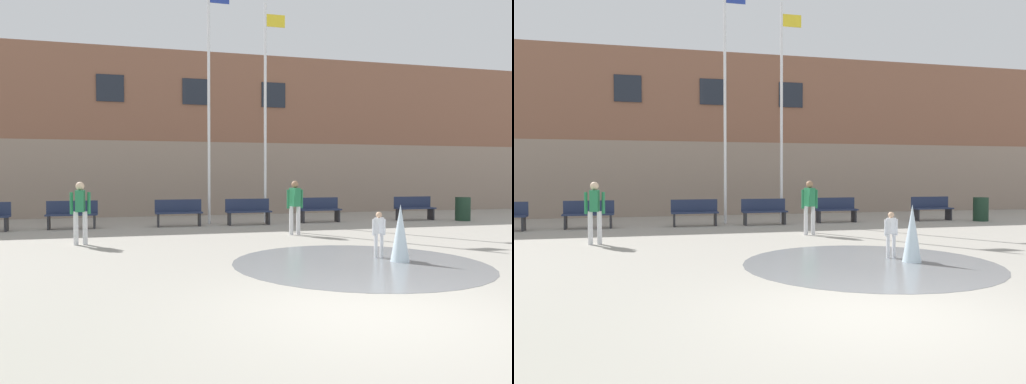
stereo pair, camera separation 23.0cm
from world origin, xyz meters
The scene contains 14 objects.
ground_plane centered at (0.00, 0.00, 0.00)m, with size 100.00×100.00×0.00m, color #9E998E.
library_building centered at (0.00, 18.75, 3.53)m, with size 36.00×6.05×7.06m.
splash_fountain centered at (1.92, 3.33, 0.27)m, with size 5.07×5.07×1.17m.
park_bench_under_left_flagpole centered at (-4.65, 11.55, 0.48)m, with size 1.60×0.44×0.91m.
park_bench_center centered at (-1.19, 11.47, 0.48)m, with size 1.60×0.44×0.91m.
park_bench_under_right_flagpole centered at (1.23, 11.33, 0.48)m, with size 1.60×0.44×0.91m.
park_bench_near_trashcan centered at (4.02, 11.57, 0.48)m, with size 1.60×0.44×0.91m.
park_bench_far_right centered at (7.89, 11.37, 0.48)m, with size 1.60×0.44×0.91m.
child_in_fountain centered at (2.22, 3.85, 0.58)m, with size 0.31×0.21×0.99m.
teen_by_trashcan centered at (1.84, 8.14, 0.93)m, with size 0.50×0.37×1.59m.
adult_in_red centered at (-4.08, 7.56, 0.93)m, with size 0.50×0.35×1.59m.
flagpole_left centered at (-0.02, 11.99, 4.61)m, with size 0.80×0.10×8.71m.
flagpole_right centered at (2.07, 11.99, 4.26)m, with size 0.80×0.10×8.03m.
trash_can centered at (9.56, 10.68, 0.45)m, with size 0.56×0.56×0.90m, color #193323.
Camera 1 is at (-3.06, -5.68, 1.79)m, focal length 35.00 mm.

